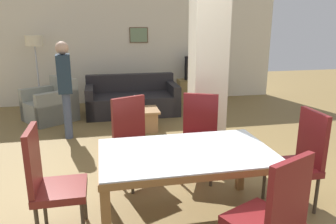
{
  "coord_description": "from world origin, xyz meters",
  "views": [
    {
      "loc": [
        -0.76,
        -2.81,
        1.92
      ],
      "look_at": [
        0.0,
        0.86,
        0.88
      ],
      "focal_mm": 35.0,
      "sensor_mm": 36.0,
      "label": 1
    }
  ],
  "objects_px": {
    "dining_chair_far_right": "(199,133)",
    "floor_lamp": "(35,47)",
    "armchair": "(52,106)",
    "dining_chair_head_right": "(300,157)",
    "dining_chair_far_left": "(134,138)",
    "dining_chair_head_left": "(49,179)",
    "coffee_table": "(141,119)",
    "dining_chair_near_right": "(272,215)",
    "sofa": "(132,101)",
    "standing_person": "(65,84)",
    "tv_stand": "(201,90)",
    "dining_table": "(186,164)",
    "tv_screen": "(201,68)",
    "bottle": "(135,104)"
  },
  "relations": [
    {
      "from": "dining_chair_far_right",
      "to": "floor_lamp",
      "type": "relative_size",
      "value": 0.64
    },
    {
      "from": "dining_chair_far_right",
      "to": "armchair",
      "type": "distance_m",
      "value": 3.64
    },
    {
      "from": "dining_chair_head_right",
      "to": "armchair",
      "type": "xyz_separation_m",
      "value": [
        -2.98,
        3.83,
        -0.27
      ]
    },
    {
      "from": "dining_chair_far_right",
      "to": "dining_chair_far_left",
      "type": "height_order",
      "value": "same"
    },
    {
      "from": "dining_chair_head_left",
      "to": "dining_chair_far_left",
      "type": "relative_size",
      "value": 1.0
    },
    {
      "from": "dining_chair_head_right",
      "to": "coffee_table",
      "type": "distance_m",
      "value": 3.17
    },
    {
      "from": "dining_chair_far_right",
      "to": "coffee_table",
      "type": "distance_m",
      "value": 2.05
    },
    {
      "from": "dining_chair_near_right",
      "to": "sofa",
      "type": "xyz_separation_m",
      "value": [
        -0.54,
        4.93,
        -0.28
      ]
    },
    {
      "from": "dining_chair_far_left",
      "to": "sofa",
      "type": "xyz_separation_m",
      "value": [
        0.28,
        3.09,
        -0.28
      ]
    },
    {
      "from": "dining_chair_far_left",
      "to": "standing_person",
      "type": "height_order",
      "value": "standing_person"
    },
    {
      "from": "floor_lamp",
      "to": "tv_stand",
      "type": "bearing_deg",
      "value": 2.81
    },
    {
      "from": "dining_chair_near_right",
      "to": "standing_person",
      "type": "height_order",
      "value": "standing_person"
    },
    {
      "from": "dining_table",
      "to": "dining_chair_head_left",
      "type": "bearing_deg",
      "value": 180.0
    },
    {
      "from": "coffee_table",
      "to": "tv_screen",
      "type": "bearing_deg",
      "value": 49.02
    },
    {
      "from": "dining_chair_head_right",
      "to": "tv_screen",
      "type": "distance_m",
      "value": 4.92
    },
    {
      "from": "sofa",
      "to": "bottle",
      "type": "bearing_deg",
      "value": 86.72
    },
    {
      "from": "armchair",
      "to": "tv_stand",
      "type": "bearing_deg",
      "value": -107.15
    },
    {
      "from": "dining_chair_near_right",
      "to": "floor_lamp",
      "type": "bearing_deg",
      "value": 90.0
    },
    {
      "from": "armchair",
      "to": "bottle",
      "type": "bearing_deg",
      "value": -156.17
    },
    {
      "from": "bottle",
      "to": "floor_lamp",
      "type": "xyz_separation_m",
      "value": [
        -1.91,
        1.84,
        0.89
      ]
    },
    {
      "from": "dining_chair_far_right",
      "to": "standing_person",
      "type": "xyz_separation_m",
      "value": [
        -1.76,
        1.85,
        0.36
      ]
    },
    {
      "from": "dining_chair_head_right",
      "to": "standing_person",
      "type": "bearing_deg",
      "value": 42.97
    },
    {
      "from": "sofa",
      "to": "dining_chair_head_right",
      "type": "bearing_deg",
      "value": 108.67
    },
    {
      "from": "bottle",
      "to": "coffee_table",
      "type": "bearing_deg",
      "value": 2.03
    },
    {
      "from": "standing_person",
      "to": "dining_chair_far_left",
      "type": "bearing_deg",
      "value": 22.29
    },
    {
      "from": "dining_chair_far_right",
      "to": "dining_chair_far_left",
      "type": "xyz_separation_m",
      "value": [
        -0.82,
        0.01,
        0.0
      ]
    },
    {
      "from": "tv_screen",
      "to": "dining_table",
      "type": "bearing_deg",
      "value": 47.26
    },
    {
      "from": "armchair",
      "to": "standing_person",
      "type": "height_order",
      "value": "standing_person"
    },
    {
      "from": "dining_chair_far_right",
      "to": "armchair",
      "type": "relative_size",
      "value": 0.9
    },
    {
      "from": "dining_chair_near_right",
      "to": "dining_chair_far_right",
      "type": "distance_m",
      "value": 1.83
    },
    {
      "from": "dining_chair_head_right",
      "to": "dining_chair_far_left",
      "type": "distance_m",
      "value": 1.88
    },
    {
      "from": "armchair",
      "to": "coffee_table",
      "type": "bearing_deg",
      "value": -154.26
    },
    {
      "from": "dining_chair_near_right",
      "to": "dining_chair_head_left",
      "type": "xyz_separation_m",
      "value": [
        -1.67,
        0.91,
        0.0
      ]
    },
    {
      "from": "dining_chair_head_right",
      "to": "dining_chair_far_right",
      "type": "xyz_separation_m",
      "value": [
        -0.82,
        0.92,
        0.0
      ]
    },
    {
      "from": "sofa",
      "to": "armchair",
      "type": "distance_m",
      "value": 1.63
    },
    {
      "from": "dining_table",
      "to": "dining_chair_far_left",
      "type": "height_order",
      "value": "dining_chair_far_left"
    },
    {
      "from": "tv_stand",
      "to": "dining_chair_head_right",
      "type": "bearing_deg",
      "value": -95.24
    },
    {
      "from": "coffee_table",
      "to": "standing_person",
      "type": "relative_size",
      "value": 0.38
    },
    {
      "from": "tv_stand",
      "to": "dining_chair_far_left",
      "type": "bearing_deg",
      "value": -117.72
    },
    {
      "from": "dining_chair_near_right",
      "to": "dining_chair_head_left",
      "type": "bearing_deg",
      "value": 127.2
    },
    {
      "from": "dining_chair_head_right",
      "to": "floor_lamp",
      "type": "xyz_separation_m",
      "value": [
        -3.33,
        4.71,
        0.82
      ]
    },
    {
      "from": "coffee_table",
      "to": "tv_screen",
      "type": "relative_size",
      "value": 0.65
    },
    {
      "from": "dining_chair_far_right",
      "to": "dining_chair_head_right",
      "type": "bearing_deg",
      "value": 155.82
    },
    {
      "from": "dining_chair_far_left",
      "to": "bottle",
      "type": "xyz_separation_m",
      "value": [
        0.21,
        1.94,
        -0.07
      ]
    },
    {
      "from": "dining_chair_near_right",
      "to": "coffee_table",
      "type": "relative_size",
      "value": 1.69
    },
    {
      "from": "bottle",
      "to": "dining_chair_head_right",
      "type": "bearing_deg",
      "value": -63.63
    },
    {
      "from": "dining_table",
      "to": "sofa",
      "type": "height_order",
      "value": "sofa"
    },
    {
      "from": "dining_chair_head_right",
      "to": "bottle",
      "type": "xyz_separation_m",
      "value": [
        -1.42,
        2.87,
        -0.07
      ]
    },
    {
      "from": "dining_table",
      "to": "standing_person",
      "type": "height_order",
      "value": "standing_person"
    },
    {
      "from": "bottle",
      "to": "dining_chair_far_left",
      "type": "bearing_deg",
      "value": -96.27
    }
  ]
}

